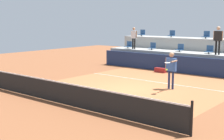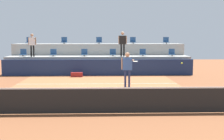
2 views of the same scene
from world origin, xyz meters
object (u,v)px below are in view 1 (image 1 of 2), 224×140
object	(u,v)px
stadium_chair_lower_left	(152,47)
tennis_ball	(166,70)
stadium_chair_lower_mid_left	(180,48)
equipment_bag	(160,70)
tennis_player	(171,66)
stadium_chair_lower_far_left	(129,45)
stadium_chair_upper_left	(172,34)
stadium_chair_lower_mid_right	(209,50)
stadium_chair_upper_far_left	(142,33)
spectator_in_grey	(134,36)
spectator_in_white	(218,38)
stadium_chair_upper_center	(206,35)

from	to	relation	value
stadium_chair_lower_left	tennis_ball	xyz separation A→B (m)	(6.66, -9.62, 0.13)
stadium_chair_lower_mid_left	equipment_bag	xyz separation A→B (m)	(-0.39, -1.89, -1.31)
tennis_player	tennis_ball	world-z (taller)	tennis_player
stadium_chair_lower_left	equipment_bag	bearing A→B (deg)	-45.95
stadium_chair_lower_left	stadium_chair_lower_far_left	bearing A→B (deg)	180.00
stadium_chair_upper_left	stadium_chair_lower_mid_right	bearing A→B (deg)	-25.81
stadium_chair_lower_mid_right	stadium_chair_upper_far_left	bearing A→B (deg)	164.32
tennis_ball	stadium_chair_lower_mid_right	bearing A→B (deg)	103.90
stadium_chair_lower_mid_left	stadium_chair_lower_left	bearing A→B (deg)	180.00
stadium_chair_upper_far_left	stadium_chair_lower_left	bearing A→B (deg)	-40.16
stadium_chair_upper_left	equipment_bag	bearing A→B (deg)	-70.99
stadium_chair_lower_mid_left	stadium_chair_upper_far_left	size ratio (longest dim) A/B	1.00
stadium_chair_lower_left	equipment_bag	distance (m)	2.94
stadium_chair_lower_far_left	spectator_in_grey	bearing A→B (deg)	-26.87
stadium_chair_lower_left	stadium_chair_lower_mid_left	xyz separation A→B (m)	(2.22, 0.00, 0.00)
stadium_chair_lower_far_left	stadium_chair_lower_left	distance (m)	2.14
stadium_chair_lower_mid_right	stadium_chair_upper_left	size ratio (longest dim) A/B	1.00
spectator_in_white	tennis_ball	bearing A→B (deg)	-79.51
stadium_chair_upper_center	tennis_player	distance (m)	7.99
stadium_chair_upper_left	spectator_in_grey	world-z (taller)	spectator_in_grey
tennis_ball	equipment_bag	world-z (taller)	tennis_ball
stadium_chair_lower_far_left	stadium_chair_lower_mid_right	xyz separation A→B (m)	(6.42, 0.00, 0.00)
stadium_chair_lower_far_left	stadium_chair_lower_mid_left	distance (m)	4.36
stadium_chair_lower_left	spectator_in_grey	xyz separation A→B (m)	(-1.38, -0.38, 0.74)
stadium_chair_lower_left	stadium_chair_lower_mid_left	world-z (taller)	same
stadium_chair_lower_mid_right	stadium_chair_upper_center	world-z (taller)	stadium_chair_upper_center
stadium_chair_upper_center	equipment_bag	world-z (taller)	stadium_chair_upper_center
tennis_player	stadium_chair_upper_left	bearing A→B (deg)	118.89
stadium_chair_lower_mid_right	stadium_chair_lower_left	bearing A→B (deg)	180.00
stadium_chair_upper_far_left	equipment_bag	bearing A→B (deg)	-42.97
stadium_chair_lower_mid_left	spectator_in_grey	world-z (taller)	spectator_in_grey
stadium_chair_upper_left	spectator_in_white	size ratio (longest dim) A/B	0.30
stadium_chair_lower_mid_left	stadium_chair_upper_center	distance (m)	2.25
stadium_chair_lower_mid_left	spectator_in_white	distance (m)	2.88
equipment_bag	tennis_ball	bearing A→B (deg)	-57.99
stadium_chair_lower_far_left	stadium_chair_lower_mid_left	xyz separation A→B (m)	(4.36, 0.00, 0.00)
tennis_ball	stadium_chair_lower_far_left	bearing A→B (deg)	132.45
stadium_chair_lower_mid_left	tennis_ball	size ratio (longest dim) A/B	7.65
spectator_in_grey	equipment_bag	size ratio (longest dim) A/B	2.11
spectator_in_white	stadium_chair_upper_center	bearing A→B (deg)	127.66
stadium_chair_lower_mid_right	stadium_chair_upper_far_left	world-z (taller)	stadium_chair_upper_far_left
spectator_in_grey	stadium_chair_lower_far_left	bearing A→B (deg)	153.13
stadium_chair_lower_far_left	tennis_ball	world-z (taller)	stadium_chair_lower_far_left
tennis_player	equipment_bag	bearing A→B (deg)	126.51
stadium_chair_lower_left	stadium_chair_upper_far_left	world-z (taller)	stadium_chair_upper_far_left
stadium_chair_lower_mid_right	stadium_chair_upper_far_left	xyz separation A→B (m)	(-6.41, 1.80, 0.85)
stadium_chair_upper_far_left	tennis_player	xyz separation A→B (m)	(6.96, -7.74, -1.18)
stadium_chair_lower_mid_right	stadium_chair_upper_far_left	distance (m)	6.71
stadium_chair_lower_left	spectator_in_grey	size ratio (longest dim) A/B	0.32
stadium_chair_lower_left	tennis_ball	bearing A→B (deg)	-55.31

